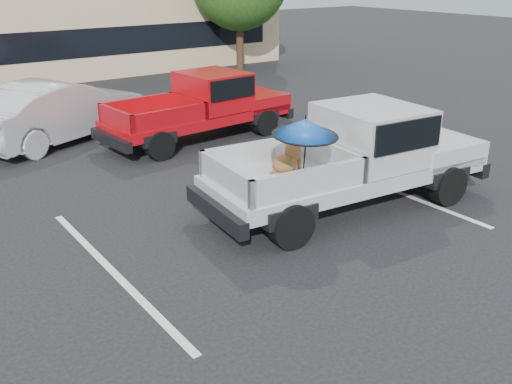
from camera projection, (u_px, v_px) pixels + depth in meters
ground at (350, 267)px, 8.72m from camera, size 90.00×90.00×0.00m
stripe_left at (113, 271)px, 8.58m from camera, size 0.12×5.00×0.01m
stripe_right at (385, 187)px, 11.87m from camera, size 0.12×5.00×0.01m
silver_pickup at (361, 151)px, 10.70m from camera, size 5.86×2.54×2.06m
red_pickup at (209, 103)px, 15.04m from camera, size 5.34×2.24×1.72m
silver_sedan at (59, 111)px, 14.81m from camera, size 5.12×3.43×1.59m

